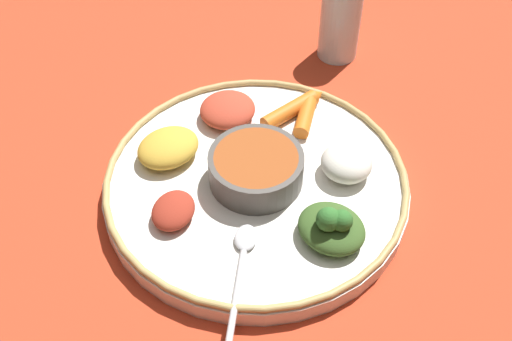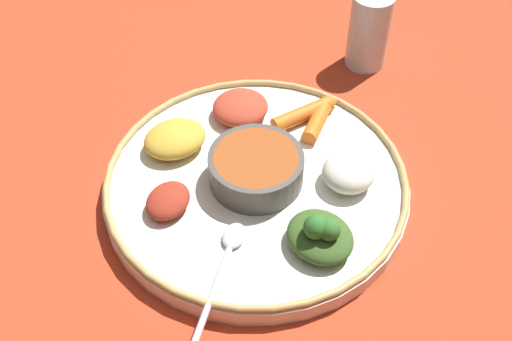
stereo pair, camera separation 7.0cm
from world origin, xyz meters
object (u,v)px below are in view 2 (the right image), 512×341
object	(u,v)px
spoon	(225,261)
drinking_glass	(368,35)
greens_pile	(320,235)
carrot_outer	(307,113)
center_bowl	(256,167)
carrot_near_spoon	(318,119)

from	to	relation	value
spoon	drinking_glass	world-z (taller)	drinking_glass
spoon	greens_pile	distance (m)	0.10
greens_pile	carrot_outer	world-z (taller)	greens_pile
greens_pile	carrot_outer	distance (m)	0.19
drinking_glass	carrot_outer	bearing A→B (deg)	130.31
center_bowl	drinking_glass	size ratio (longest dim) A/B	0.99
center_bowl	carrot_near_spoon	xyz separation A→B (m)	(0.06, -0.10, -0.01)
carrot_near_spoon	drinking_glass	xyz separation A→B (m)	(0.12, -0.12, 0.02)
center_bowl	carrot_near_spoon	size ratio (longest dim) A/B	1.53
carrot_near_spoon	carrot_outer	size ratio (longest dim) A/B	0.71
center_bowl	carrot_near_spoon	bearing A→B (deg)	-56.97
center_bowl	carrot_near_spoon	world-z (taller)	center_bowl
drinking_glass	greens_pile	bearing A→B (deg)	148.41
greens_pile	drinking_glass	xyz separation A→B (m)	(0.30, -0.18, 0.01)
drinking_glass	carrot_near_spoon	bearing A→B (deg)	136.23
greens_pile	carrot_near_spoon	distance (m)	0.18
spoon	carrot_near_spoon	bearing A→B (deg)	-44.62
greens_pile	drinking_glass	distance (m)	0.35
carrot_outer	drinking_glass	distance (m)	0.17
greens_pile	carrot_near_spoon	world-z (taller)	greens_pile
carrot_near_spoon	spoon	bearing A→B (deg)	135.38
spoon	greens_pile	bearing A→B (deg)	-93.97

